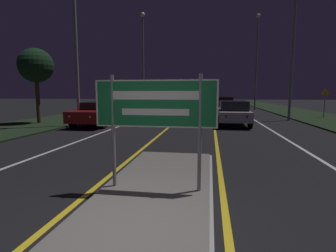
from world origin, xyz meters
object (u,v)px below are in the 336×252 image
Objects in this scene: car_receding_3 at (219,100)px; warning_sign at (325,100)px; streetlight_right_far at (257,53)px; streetlight_right_near at (294,25)px; highway_sign at (155,108)px; car_receding_0 at (233,112)px; car_receding_2 at (223,101)px; car_approaching_1 at (151,103)px; car_receding_1 at (225,104)px; streetlight_left_near at (75,27)px; car_approaching_2 at (163,101)px; streetlight_left_far at (143,49)px; car_approaching_0 at (99,113)px.

warning_sign is at bearing -76.37° from car_receding_3.
streetlight_right_near is at bearing -88.03° from streetlight_right_far.
streetlight_right_far is (6.13, 26.81, 4.77)m from highway_sign.
warning_sign is at bearing 36.68° from car_receding_0.
car_receding_2 is 13.34m from car_approaching_1.
car_receding_0 is at bearing -90.92° from car_receding_1.
car_receding_2 is at bearing 70.07° from streetlight_left_near.
car_receding_0 is 33.95m from car_receding_3.
car_receding_3 is 29.36m from warning_sign.
streetlight_left_near is 2.08× the size of car_approaching_2.
streetlight_left_near is at bearing -156.70° from streetlight_right_near.
car_receding_2 is at bearing 47.32° from streetlight_left_far.
streetlight_left_far is 15.69m from car_approaching_0.
streetlight_right_near is at bearing 66.15° from highway_sign.
car_receding_0 is at bearing -143.32° from warning_sign.
highway_sign is 11.88m from streetlight_left_near.
car_approaching_1 is at bearing -130.19° from car_receding_2.
car_approaching_0 is 23.21m from car_approaching_2.
car_receding_3 is 36.23m from car_approaching_0.
highway_sign is 0.48× the size of car_approaching_0.
streetlight_left_near is at bearing -109.93° from car_receding_2.
streetlight_right_near reaches higher than streetlight_left_near.
highway_sign is 0.22× the size of streetlight_right_far.
streetlight_right_far is at bearing -79.71° from car_receding_3.
warning_sign is (6.77, -17.95, 0.60)m from car_receding_2.
streetlight_left_far is 16.99m from car_receding_0.
streetlight_right_far reaches higher than car_receding_0.
streetlight_left_far is at bearing -94.10° from car_approaching_2.
car_approaching_1 is at bearing 2.97° from streetlight_left_far.
car_approaching_0 is at bearing -86.31° from streetlight_left_far.
car_approaching_0 is (0.93, -14.44, -6.07)m from streetlight_left_far.
streetlight_right_far is 4.97× the size of warning_sign.
streetlight_right_near is (13.09, -9.86, -0.29)m from streetlight_left_far.
highway_sign is 27.91m from streetlight_right_far.
car_receding_1 is at bearing 83.90° from highway_sign.
car_receding_2 is (0.50, 23.37, 0.00)m from car_receding_0.
streetlight_left_far is 10.70m from car_approaching_2.
streetlight_right_near is 1.03× the size of streetlight_right_far.
streetlight_left_near reaches higher than warning_sign.
streetlight_left_near is 0.85× the size of streetlight_right_far.
streetlight_right_near is at bearing -79.70° from car_receding_2.
streetlight_right_near reaches higher than car_approaching_0.
streetlight_left_far reaches higher than car_receding_3.
warning_sign is (9.66, 16.93, -0.26)m from highway_sign.
car_approaching_0 is (-11.74, -16.60, -5.66)m from streetlight_right_far.
streetlight_left_far is at bearing -170.33° from streetlight_right_far.
car_approaching_1 is (-8.46, -20.77, 0.01)m from car_receding_3.
streetlight_right_far is at bearing 10.13° from car_approaching_1.
streetlight_left_near is 18.31m from warning_sign.
car_approaching_2 is (-8.66, -12.05, -0.04)m from car_receding_3.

